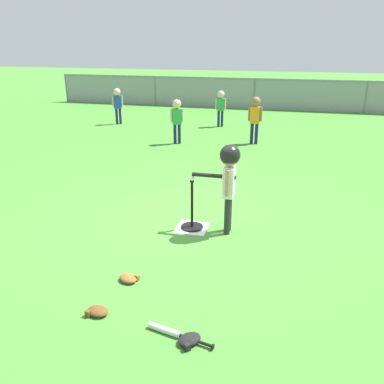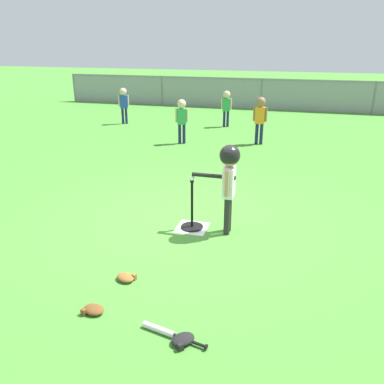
{
  "view_description": "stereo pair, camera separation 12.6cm",
  "coord_description": "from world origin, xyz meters",
  "px_view_note": "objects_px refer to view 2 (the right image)",
  "views": [
    {
      "loc": [
        1.47,
        -5.24,
        2.54
      ],
      "look_at": [
        0.22,
        -0.2,
        0.55
      ],
      "focal_mm": 37.57,
      "sensor_mm": 36.0,
      "label": 1
    },
    {
      "loc": [
        1.59,
        -5.21,
        2.54
      ],
      "look_at": [
        0.22,
        -0.2,
        0.55
      ],
      "focal_mm": 37.57,
      "sensor_mm": 36.0,
      "label": 2
    }
  ],
  "objects_px": {
    "fielder_near_left": "(260,114)",
    "glove_near_bats": "(183,340)",
    "batting_tee": "(192,220)",
    "glove_by_plate": "(93,310)",
    "fielder_deep_center": "(124,101)",
    "baseball_on_tee": "(192,178)",
    "fielder_deep_left": "(226,104)",
    "spare_bat_silver": "(165,332)",
    "fielder_near_right": "(182,115)",
    "glove_tossed_aside": "(126,277)",
    "batter_child": "(229,171)"
  },
  "relations": [
    {
      "from": "spare_bat_silver",
      "to": "glove_by_plate",
      "type": "bearing_deg",
      "value": 172.15
    },
    {
      "from": "fielder_near_left",
      "to": "glove_near_bats",
      "type": "bearing_deg",
      "value": -88.55
    },
    {
      "from": "baseball_on_tee",
      "to": "glove_by_plate",
      "type": "relative_size",
      "value": 0.3
    },
    {
      "from": "batting_tee",
      "to": "fielder_deep_center",
      "type": "height_order",
      "value": "fielder_deep_center"
    },
    {
      "from": "fielder_deep_left",
      "to": "spare_bat_silver",
      "type": "distance_m",
      "value": 9.43
    },
    {
      "from": "batting_tee",
      "to": "fielder_near_left",
      "type": "relative_size",
      "value": 0.6
    },
    {
      "from": "fielder_deep_center",
      "to": "fielder_deep_left",
      "type": "bearing_deg",
      "value": 6.95
    },
    {
      "from": "fielder_deep_center",
      "to": "fielder_near_right",
      "type": "distance_m",
      "value": 3.2
    },
    {
      "from": "fielder_near_right",
      "to": "spare_bat_silver",
      "type": "xyz_separation_m",
      "value": [
        1.92,
        -6.93,
        -0.69
      ]
    },
    {
      "from": "batter_child",
      "to": "glove_tossed_aside",
      "type": "xyz_separation_m",
      "value": [
        -0.87,
        -1.48,
        -0.86
      ]
    },
    {
      "from": "glove_near_bats",
      "to": "fielder_deep_center",
      "type": "bearing_deg",
      "value": 117.15
    },
    {
      "from": "fielder_near_right",
      "to": "glove_tossed_aside",
      "type": "bearing_deg",
      "value": -78.99
    },
    {
      "from": "glove_by_plate",
      "to": "glove_near_bats",
      "type": "distance_m",
      "value": 0.99
    },
    {
      "from": "batting_tee",
      "to": "glove_near_bats",
      "type": "bearing_deg",
      "value": -76.62
    },
    {
      "from": "baseball_on_tee",
      "to": "glove_by_plate",
      "type": "xyz_separation_m",
      "value": [
        -0.43,
        -2.1,
        -0.72
      ]
    },
    {
      "from": "baseball_on_tee",
      "to": "glove_tossed_aside",
      "type": "height_order",
      "value": "baseball_on_tee"
    },
    {
      "from": "batting_tee",
      "to": "batter_child",
      "type": "relative_size",
      "value": 0.57
    },
    {
      "from": "batting_tee",
      "to": "spare_bat_silver",
      "type": "distance_m",
      "value": 2.24
    },
    {
      "from": "fielder_near_left",
      "to": "glove_near_bats",
      "type": "relative_size",
      "value": 4.42
    },
    {
      "from": "batting_tee",
      "to": "glove_by_plate",
      "type": "xyz_separation_m",
      "value": [
        -0.43,
        -2.1,
        -0.08
      ]
    },
    {
      "from": "batting_tee",
      "to": "glove_near_bats",
      "type": "relative_size",
      "value": 2.65
    },
    {
      "from": "fielder_deep_left",
      "to": "fielder_near_left",
      "type": "bearing_deg",
      "value": -57.61
    },
    {
      "from": "fielder_deep_center",
      "to": "glove_by_plate",
      "type": "bearing_deg",
      "value": -67.6
    },
    {
      "from": "fielder_deep_center",
      "to": "glove_near_bats",
      "type": "xyz_separation_m",
      "value": [
        4.61,
        -9.0,
        -0.68
      ]
    },
    {
      "from": "fielder_deep_left",
      "to": "glove_by_plate",
      "type": "height_order",
      "value": "fielder_deep_left"
    },
    {
      "from": "batting_tee",
      "to": "batter_child",
      "type": "xyz_separation_m",
      "value": [
        0.51,
        -0.0,
        0.78
      ]
    },
    {
      "from": "batting_tee",
      "to": "spare_bat_silver",
      "type": "xyz_separation_m",
      "value": [
        0.35,
        -2.21,
        -0.09
      ]
    },
    {
      "from": "batting_tee",
      "to": "glove_tossed_aside",
      "type": "height_order",
      "value": "batting_tee"
    },
    {
      "from": "glove_by_plate",
      "to": "fielder_near_right",
      "type": "bearing_deg",
      "value": 99.44
    },
    {
      "from": "glove_tossed_aside",
      "to": "fielder_deep_left",
      "type": "bearing_deg",
      "value": 93.41
    },
    {
      "from": "batting_tee",
      "to": "glove_by_plate",
      "type": "bearing_deg",
      "value": -101.67
    },
    {
      "from": "batter_child",
      "to": "fielder_near_right",
      "type": "bearing_deg",
      "value": 113.72
    },
    {
      "from": "fielder_near_left",
      "to": "fielder_deep_center",
      "type": "relative_size",
      "value": 1.07
    },
    {
      "from": "fielder_near_right",
      "to": "glove_near_bats",
      "type": "xyz_separation_m",
      "value": [
        2.11,
        -7.0,
        -0.69
      ]
    },
    {
      "from": "spare_bat_silver",
      "to": "glove_near_bats",
      "type": "height_order",
      "value": "glove_near_bats"
    },
    {
      "from": "fielder_deep_left",
      "to": "spare_bat_silver",
      "type": "xyz_separation_m",
      "value": [
        1.23,
        -9.32,
        -0.67
      ]
    },
    {
      "from": "fielder_near_left",
      "to": "spare_bat_silver",
      "type": "xyz_separation_m",
      "value": [
        -0.0,
        -7.39,
        -0.74
      ]
    },
    {
      "from": "fielder_near_right",
      "to": "fielder_deep_left",
      "type": "xyz_separation_m",
      "value": [
        0.69,
        2.39,
        -0.03
      ]
    },
    {
      "from": "fielder_deep_center",
      "to": "glove_tossed_aside",
      "type": "height_order",
      "value": "fielder_deep_center"
    },
    {
      "from": "fielder_near_left",
      "to": "baseball_on_tee",
      "type": "bearing_deg",
      "value": -93.89
    },
    {
      "from": "fielder_near_left",
      "to": "glove_near_bats",
      "type": "height_order",
      "value": "fielder_near_left"
    },
    {
      "from": "batter_child",
      "to": "glove_near_bats",
      "type": "relative_size",
      "value": 4.65
    },
    {
      "from": "fielder_deep_center",
      "to": "fielder_deep_left",
      "type": "relative_size",
      "value": 1.03
    },
    {
      "from": "fielder_near_right",
      "to": "fielder_deep_center",
      "type": "bearing_deg",
      "value": 141.37
    },
    {
      "from": "batter_child",
      "to": "fielder_deep_left",
      "type": "height_order",
      "value": "batter_child"
    },
    {
      "from": "fielder_deep_left",
      "to": "glove_by_plate",
      "type": "relative_size",
      "value": 4.42
    },
    {
      "from": "fielder_near_left",
      "to": "glove_near_bats",
      "type": "distance_m",
      "value": 7.49
    },
    {
      "from": "batting_tee",
      "to": "fielder_near_right",
      "type": "bearing_deg",
      "value": 108.38
    },
    {
      "from": "glove_near_bats",
      "to": "glove_tossed_aside",
      "type": "bearing_deg",
      "value": 138.96
    },
    {
      "from": "baseball_on_tee",
      "to": "fielder_near_left",
      "type": "xyz_separation_m",
      "value": [
        0.35,
        5.18,
        0.01
      ]
    }
  ]
}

